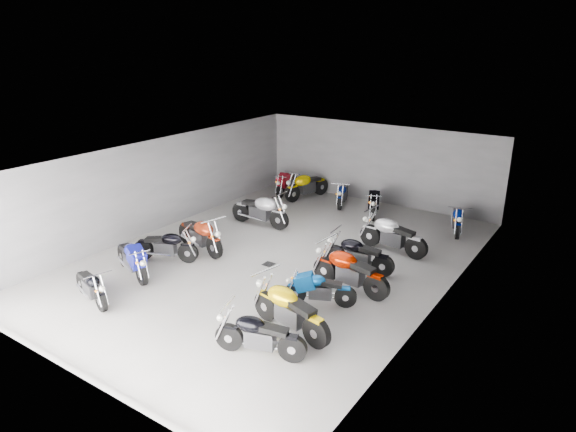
# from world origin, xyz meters

# --- Properties ---
(ground) EXTENTS (14.00, 14.00, 0.00)m
(ground) POSITION_xyz_m (0.00, 0.00, 0.00)
(ground) COLOR #9E9B96
(ground) RESTS_ON ground
(wall_back) EXTENTS (10.00, 0.10, 3.20)m
(wall_back) POSITION_xyz_m (0.00, 7.00, 1.60)
(wall_back) COLOR slate
(wall_back) RESTS_ON ground
(wall_left) EXTENTS (0.10, 14.00, 3.20)m
(wall_left) POSITION_xyz_m (-5.00, 0.00, 1.60)
(wall_left) COLOR slate
(wall_left) RESTS_ON ground
(wall_right) EXTENTS (0.10, 14.00, 3.20)m
(wall_right) POSITION_xyz_m (5.00, 0.00, 1.60)
(wall_right) COLOR slate
(wall_right) RESTS_ON ground
(ceiling) EXTENTS (10.00, 14.00, 0.04)m
(ceiling) POSITION_xyz_m (0.00, 0.00, 3.22)
(ceiling) COLOR black
(ceiling) RESTS_ON wall_back
(drain_grate) EXTENTS (0.32, 0.32, 0.01)m
(drain_grate) POSITION_xyz_m (0.00, -0.50, 0.01)
(drain_grate) COLOR black
(drain_grate) RESTS_ON ground
(motorcycle_left_a) EXTENTS (1.82, 0.62, 0.82)m
(motorcycle_left_a) POSITION_xyz_m (-2.40, -4.90, 0.45)
(motorcycle_left_a) COLOR black
(motorcycle_left_a) RESTS_ON ground
(motorcycle_left_b) EXTENTS (2.07, 0.90, 0.95)m
(motorcycle_left_b) POSITION_xyz_m (-2.77, -3.27, 0.52)
(motorcycle_left_b) COLOR black
(motorcycle_left_b) RESTS_ON ground
(motorcycle_left_c) EXTENTS (1.93, 0.97, 0.90)m
(motorcycle_left_c) POSITION_xyz_m (-2.72, -2.03, 0.49)
(motorcycle_left_c) COLOR black
(motorcycle_left_c) RESTS_ON ground
(motorcycle_left_d) EXTENTS (2.28, 0.71, 1.02)m
(motorcycle_left_d) POSITION_xyz_m (-2.40, -0.88, 0.55)
(motorcycle_left_d) COLOR black
(motorcycle_left_d) RESTS_ON ground
(motorcycle_left_f) EXTENTS (2.39, 0.48, 1.05)m
(motorcycle_left_f) POSITION_xyz_m (-2.22, 2.05, 0.57)
(motorcycle_left_f) COLOR black
(motorcycle_left_f) RESTS_ON ground
(motorcycle_right_a) EXTENTS (2.01, 0.73, 0.91)m
(motorcycle_right_a) POSITION_xyz_m (2.58, -4.36, 0.50)
(motorcycle_right_a) COLOR black
(motorcycle_right_a) RESTS_ON ground
(motorcycle_right_b) EXTENTS (2.35, 0.67, 1.04)m
(motorcycle_right_b) POSITION_xyz_m (2.59, -3.23, 0.57)
(motorcycle_right_b) COLOR black
(motorcycle_right_b) RESTS_ON ground
(motorcycle_right_c) EXTENTS (1.73, 0.89, 0.81)m
(motorcycle_right_c) POSITION_xyz_m (2.52, -1.75, 0.44)
(motorcycle_right_c) COLOR black
(motorcycle_right_c) RESTS_ON ground
(motorcycle_right_d) EXTENTS (2.35, 0.52, 1.03)m
(motorcycle_right_d) POSITION_xyz_m (2.77, -0.62, 0.56)
(motorcycle_right_d) COLOR black
(motorcycle_right_d) RESTS_ON ground
(motorcycle_right_e) EXTENTS (2.13, 0.47, 0.93)m
(motorcycle_right_e) POSITION_xyz_m (2.41, 0.61, 0.51)
(motorcycle_right_e) COLOR black
(motorcycle_right_e) RESTS_ON ground
(motorcycle_right_f) EXTENTS (2.35, 0.52, 1.03)m
(motorcycle_right_f) POSITION_xyz_m (2.66, 2.46, 0.56)
(motorcycle_right_f) COLOR black
(motorcycle_right_f) RESTS_ON ground
(motorcycle_back_a) EXTENTS (0.58, 2.05, 0.91)m
(motorcycle_back_a) POSITION_xyz_m (-3.68, 5.86, 0.50)
(motorcycle_back_a) COLOR black
(motorcycle_back_a) RESTS_ON ground
(motorcycle_back_b) EXTENTS (0.76, 2.28, 1.02)m
(motorcycle_back_b) POSITION_xyz_m (-2.59, 5.74, 0.56)
(motorcycle_back_b) COLOR black
(motorcycle_back_b) RESTS_ON ground
(motorcycle_back_c) EXTENTS (0.78, 1.88, 0.86)m
(motorcycle_back_c) POSITION_xyz_m (-0.91, 5.81, 0.47)
(motorcycle_back_c) COLOR black
(motorcycle_back_c) RESTS_ON ground
(motorcycle_back_d) EXTENTS (0.96, 2.06, 0.95)m
(motorcycle_back_d) POSITION_xyz_m (0.66, 5.43, 0.52)
(motorcycle_back_d) COLOR black
(motorcycle_back_d) RESTS_ON ground
(motorcycle_back_f) EXTENTS (0.79, 1.97, 0.90)m
(motorcycle_back_f) POSITION_xyz_m (3.85, 5.36, 0.49)
(motorcycle_back_f) COLOR black
(motorcycle_back_f) RESTS_ON ground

